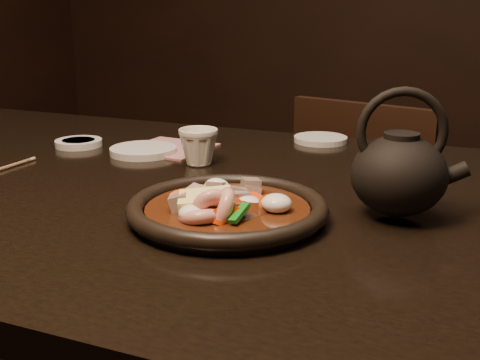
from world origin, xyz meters
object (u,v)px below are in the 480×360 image
at_px(chair, 374,236).
at_px(tea_cup, 199,146).
at_px(teapot, 400,171).
at_px(table, 160,225).
at_px(plate, 228,210).

distance_m(chair, tea_cup, 0.71).
distance_m(tea_cup, teapot, 0.40).
xyz_separation_m(table, teapot, (0.39, -0.02, 0.14)).
height_order(chair, tea_cup, tea_cup).
xyz_separation_m(tea_cup, teapot, (0.37, -0.14, 0.03)).
height_order(table, tea_cup, tea_cup).
distance_m(chair, plate, 0.88).
bearing_deg(plate, table, 145.37).
bearing_deg(plate, tea_cup, 124.20).
xyz_separation_m(table, tea_cup, (0.01, 0.12, 0.11)).
height_order(table, plate, plate).
xyz_separation_m(chair, tea_cup, (-0.22, -0.57, 0.35)).
height_order(table, teapot, teapot).
height_order(chair, plate, chair).
relative_size(plate, teapot, 1.57).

